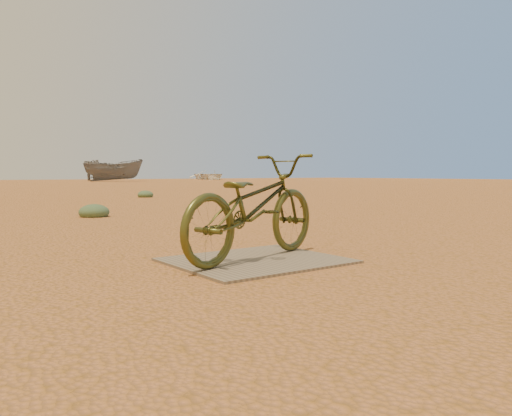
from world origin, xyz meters
TOP-DOWN VIEW (x-y plane):
  - ground at (0.00, 0.00)m, footprint 120.00×120.00m
  - plywood_board at (-0.52, 0.17)m, footprint 1.41×1.20m
  - bicycle at (-0.52, 0.21)m, footprint 1.86×1.09m
  - boat_mid_right at (14.01, 42.92)m, footprint 5.85×3.38m
  - boat_far_right at (28.51, 49.48)m, footprint 3.85×5.37m
  - kale_a at (-0.18, 5.49)m, footprint 0.53×0.53m
  - kale_b at (3.51, 11.68)m, footprint 0.50×0.50m

SIDE VIEW (x-z plane):
  - ground at x=0.00m, z-range 0.00..0.00m
  - kale_a at x=-0.18m, z-range -0.14..0.14m
  - kale_b at x=3.51m, z-range -0.14..0.14m
  - plywood_board at x=-0.52m, z-range 0.00..0.02m
  - bicycle at x=-0.52m, z-range 0.02..0.95m
  - boat_far_right at x=28.51m, z-range 0.00..1.11m
  - boat_mid_right at x=14.01m, z-range 0.00..2.13m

